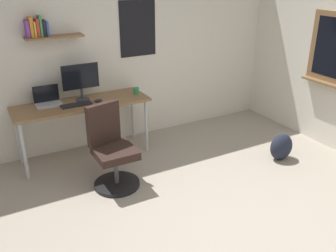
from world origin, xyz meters
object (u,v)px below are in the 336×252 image
(desk, at_px, (82,108))
(laptop, at_px, (48,100))
(monitor_primary, at_px, (81,80))
(keyboard, at_px, (76,105))
(backpack, at_px, (281,147))
(computer_mouse, at_px, (98,101))
(coffee_mug, at_px, (136,91))
(office_chair, at_px, (112,152))

(desk, xyz_separation_m, laptop, (-0.38, 0.14, 0.13))
(laptop, relative_size, monitor_primary, 0.67)
(keyboard, xyz_separation_m, backpack, (2.28, -1.22, -0.59))
(monitor_primary, relative_size, computer_mouse, 4.46)
(monitor_primary, relative_size, keyboard, 1.25)
(laptop, distance_m, backpack, 3.01)
(monitor_primary, distance_m, keyboard, 0.33)
(coffee_mug, bearing_deg, computer_mouse, -174.74)
(laptop, distance_m, keyboard, 0.36)
(backpack, bearing_deg, coffee_mug, 138.87)
(laptop, relative_size, computer_mouse, 2.98)
(office_chair, xyz_separation_m, monitor_primary, (-0.03, 0.90, 0.62))
(laptop, distance_m, monitor_primary, 0.47)
(coffee_mug, bearing_deg, laptop, 171.80)
(keyboard, bearing_deg, backpack, -28.18)
(monitor_primary, bearing_deg, desk, -114.68)
(office_chair, xyz_separation_m, computer_mouse, (0.12, 0.73, 0.36))
(office_chair, bearing_deg, laptop, 115.67)
(keyboard, relative_size, computer_mouse, 3.56)
(backpack, bearing_deg, computer_mouse, 148.58)
(keyboard, bearing_deg, coffee_mug, 3.48)
(office_chair, xyz_separation_m, coffee_mug, (0.66, 0.78, 0.39))
(keyboard, distance_m, backpack, 2.65)
(office_chair, bearing_deg, desk, 95.39)
(keyboard, relative_size, coffee_mug, 4.02)
(desk, height_order, monitor_primary, monitor_primary)
(desk, bearing_deg, monitor_primary, 65.32)
(desk, relative_size, computer_mouse, 16.14)
(keyboard, bearing_deg, computer_mouse, 0.00)
(coffee_mug, bearing_deg, keyboard, -176.52)
(computer_mouse, relative_size, backpack, 0.29)
(computer_mouse, bearing_deg, office_chair, -99.33)
(laptop, bearing_deg, office_chair, -64.33)
(coffee_mug, bearing_deg, backpack, -41.13)
(backpack, bearing_deg, keyboard, 151.82)
(desk, xyz_separation_m, coffee_mug, (0.74, -0.02, 0.12))
(desk, bearing_deg, computer_mouse, -20.00)
(office_chair, bearing_deg, monitor_primary, 92.16)
(keyboard, height_order, coffee_mug, coffee_mug)
(monitor_primary, bearing_deg, office_chair, -87.84)
(monitor_primary, distance_m, coffee_mug, 0.74)
(desk, relative_size, backpack, 4.76)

